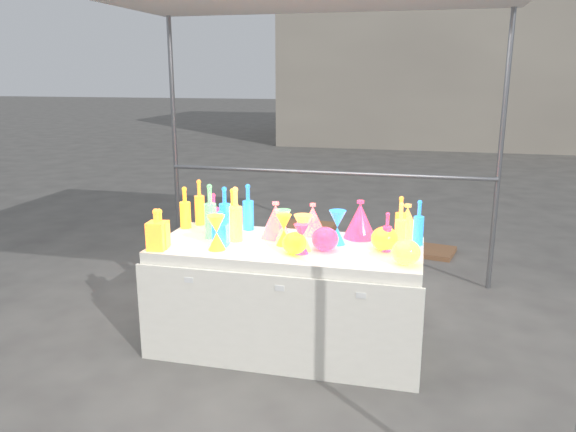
% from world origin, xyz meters
% --- Properties ---
extents(ground, '(80.00, 80.00, 0.00)m').
position_xyz_m(ground, '(0.00, 0.00, 0.00)').
color(ground, slate).
rests_on(ground, ground).
extents(display_table, '(1.84, 0.83, 0.75)m').
position_xyz_m(display_table, '(0.00, -0.01, 0.37)').
color(display_table, white).
rests_on(display_table, ground).
extents(background_building, '(14.00, 6.00, 6.00)m').
position_xyz_m(background_building, '(4.00, 14.00, 3.00)').
color(background_building, '#A69C8A').
rests_on(background_building, ground).
extents(cardboard_box_closed, '(0.53, 0.39, 0.37)m').
position_xyz_m(cardboard_box_closed, '(-0.25, 1.94, 0.18)').
color(cardboard_box_closed, brown).
rests_on(cardboard_box_closed, ground).
extents(cardboard_box_flat, '(0.70, 0.56, 0.05)m').
position_xyz_m(cardboard_box_flat, '(0.93, 2.42, 0.03)').
color(cardboard_box_flat, brown).
rests_on(cardboard_box_flat, ground).
extents(bottle_0, '(0.10, 0.10, 0.32)m').
position_xyz_m(bottle_0, '(-0.85, 0.23, 0.91)').
color(bottle_0, red).
rests_on(bottle_0, display_table).
extents(bottle_1, '(0.10, 0.10, 0.34)m').
position_xyz_m(bottle_1, '(-0.51, 0.17, 0.92)').
color(bottle_1, '#1A9038').
rests_on(bottle_1, display_table).
extents(bottle_2, '(0.08, 0.08, 0.35)m').
position_xyz_m(bottle_2, '(-0.78, 0.35, 0.93)').
color(bottle_2, yellow).
rests_on(bottle_2, display_table).
extents(bottle_3, '(0.08, 0.08, 0.29)m').
position_xyz_m(bottle_3, '(-0.60, 0.19, 0.89)').
color(bottle_3, '#2139C1').
rests_on(bottle_3, display_table).
extents(bottle_4, '(0.12, 0.12, 0.38)m').
position_xyz_m(bottle_4, '(-0.37, 0.00, 0.94)').
color(bottle_4, '#116C53').
rests_on(bottle_4, display_table).
extents(bottle_5, '(0.10, 0.10, 0.39)m').
position_xyz_m(bottle_5, '(-0.57, 0.03, 0.94)').
color(bottle_5, '#AB2296').
rests_on(bottle_5, display_table).
extents(bottle_6, '(0.10, 0.10, 0.32)m').
position_xyz_m(bottle_6, '(-0.47, 0.24, 0.91)').
color(bottle_6, red).
rests_on(bottle_6, display_table).
extents(bottle_7, '(0.11, 0.11, 0.35)m').
position_xyz_m(bottle_7, '(-0.38, 0.30, 0.92)').
color(bottle_7, '#1A9038').
rests_on(bottle_7, display_table).
extents(decanter_0, '(0.13, 0.13, 0.27)m').
position_xyz_m(decanter_0, '(-0.81, -0.27, 0.88)').
color(decanter_0, red).
rests_on(decanter_0, display_table).
extents(decanter_1, '(0.12, 0.12, 0.28)m').
position_xyz_m(decanter_1, '(-0.81, -0.31, 0.89)').
color(decanter_1, yellow).
rests_on(decanter_1, display_table).
extents(decanter_2, '(0.10, 0.10, 0.25)m').
position_xyz_m(decanter_2, '(-0.43, -0.14, 0.87)').
color(decanter_2, '#1A9038').
rests_on(decanter_2, display_table).
extents(hourglass_0, '(0.14, 0.14, 0.23)m').
position_xyz_m(hourglass_0, '(-0.43, -0.22, 0.87)').
color(hourglass_0, yellow).
rests_on(hourglass_0, display_table).
extents(hourglass_1, '(0.11, 0.11, 0.19)m').
position_xyz_m(hourglass_1, '(0.13, -0.17, 0.85)').
color(hourglass_1, '#2139C1').
rests_on(hourglass_1, display_table).
extents(hourglass_2, '(0.16, 0.16, 0.24)m').
position_xyz_m(hourglass_2, '(0.13, -0.11, 0.87)').
color(hourglass_2, '#116C53').
rests_on(hourglass_2, display_table).
extents(hourglass_3, '(0.12, 0.12, 0.22)m').
position_xyz_m(hourglass_3, '(-0.05, 0.07, 0.86)').
color(hourglass_3, '#AB2296').
rests_on(hourglass_3, display_table).
extents(hourglass_4, '(0.13, 0.13, 0.21)m').
position_xyz_m(hourglass_4, '(-0.02, -0.02, 0.86)').
color(hourglass_4, red).
rests_on(hourglass_4, display_table).
extents(hourglass_5, '(0.13, 0.13, 0.24)m').
position_xyz_m(hourglass_5, '(0.32, 0.09, 0.87)').
color(hourglass_5, '#1A9038').
rests_on(hourglass_5, display_table).
extents(globe_0, '(0.17, 0.17, 0.13)m').
position_xyz_m(globe_0, '(0.09, -0.19, 0.81)').
color(globe_0, red).
rests_on(globe_0, display_table).
extents(globe_1, '(0.20, 0.20, 0.14)m').
position_xyz_m(globe_1, '(0.79, -0.24, 0.82)').
color(globe_1, '#116C53').
rests_on(globe_1, display_table).
extents(globe_2, '(0.21, 0.21, 0.14)m').
position_xyz_m(globe_2, '(0.65, 0.03, 0.82)').
color(globe_2, yellow).
rests_on(globe_2, display_table).
extents(globe_3, '(0.19, 0.19, 0.14)m').
position_xyz_m(globe_3, '(0.27, -0.08, 0.82)').
color(globe_3, '#2139C1').
rests_on(globe_3, display_table).
extents(lampshade_0, '(0.27, 0.27, 0.26)m').
position_xyz_m(lampshade_0, '(-0.12, 0.15, 0.88)').
color(lampshade_0, yellow).
rests_on(lampshade_0, display_table).
extents(lampshade_1, '(0.22, 0.22, 0.23)m').
position_xyz_m(lampshade_1, '(0.11, 0.28, 0.87)').
color(lampshade_1, yellow).
rests_on(lampshade_1, display_table).
extents(lampshade_2, '(0.27, 0.27, 0.27)m').
position_xyz_m(lampshade_2, '(0.45, 0.28, 0.89)').
color(lampshade_2, '#2139C1').
rests_on(lampshade_2, display_table).
extents(lampshade_3, '(0.26, 0.26, 0.26)m').
position_xyz_m(lampshade_3, '(0.78, 0.28, 0.88)').
color(lampshade_3, '#116C53').
rests_on(lampshade_3, display_table).
extents(bottle_8, '(0.09, 0.09, 0.31)m').
position_xyz_m(bottle_8, '(0.86, 0.20, 0.91)').
color(bottle_8, '#1A9038').
rests_on(bottle_8, display_table).
extents(bottle_9, '(0.08, 0.08, 0.32)m').
position_xyz_m(bottle_9, '(0.74, 0.23, 0.91)').
color(bottle_9, yellow).
rests_on(bottle_9, display_table).
extents(bottle_10, '(0.07, 0.07, 0.26)m').
position_xyz_m(bottle_10, '(0.66, 0.00, 0.88)').
color(bottle_10, '#2139C1').
rests_on(bottle_10, display_table).
extents(bottle_11, '(0.09, 0.09, 0.32)m').
position_xyz_m(bottle_11, '(0.74, 0.06, 0.91)').
color(bottle_11, '#116C53').
rests_on(bottle_11, display_table).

